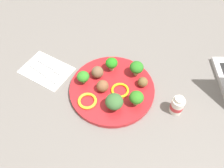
{
  "coord_description": "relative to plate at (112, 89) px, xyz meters",
  "views": [
    {
      "loc": [
        0.21,
        -0.4,
        0.64
      ],
      "look_at": [
        0.0,
        0.0,
        0.04
      ],
      "focal_mm": 37.52,
      "sensor_mm": 36.0,
      "label": 1
    }
  ],
  "objects": [
    {
      "name": "meatball_front_left",
      "position": [
        -0.07,
        0.02,
        0.03
      ],
      "size": [
        0.04,
        0.04,
        0.04
      ],
      "primitive_type": "sphere",
      "color": "brown",
      "rests_on": "plate"
    },
    {
      "name": "plate",
      "position": [
        0.0,
        0.0,
        0.0
      ],
      "size": [
        0.28,
        0.28,
        0.02
      ],
      "primitive_type": "cylinder",
      "color": "red",
      "rests_on": "ground_plane"
    },
    {
      "name": "broccoli_floret_mid_right",
      "position": [
        -0.04,
        0.07,
        0.04
      ],
      "size": [
        0.04,
        0.04,
        0.05
      ],
      "color": "#9AB97F",
      "rests_on": "plate"
    },
    {
      "name": "fork",
      "position": [
        -0.24,
        -0.01,
        -0.0
      ],
      "size": [
        0.12,
        0.03,
        0.01
      ],
      "color": "silver",
      "rests_on": "napkin"
    },
    {
      "name": "pepper_ring_near_rim",
      "position": [
        0.03,
        0.0,
        0.01
      ],
      "size": [
        0.07,
        0.07,
        0.01
      ],
      "primitive_type": "torus",
      "rotation": [
        0.0,
        0.0,
        3.03
      ],
      "color": "yellow",
      "rests_on": "plate"
    },
    {
      "name": "yogurt_bottle",
      "position": [
        0.21,
        0.02,
        0.02
      ],
      "size": [
        0.04,
        0.04,
        0.07
      ],
      "color": "white",
      "rests_on": "ground_plane"
    },
    {
      "name": "pepper_ring_back_left",
      "position": [
        -0.04,
        -0.08,
        0.01
      ],
      "size": [
        0.07,
        0.07,
        0.01
      ],
      "primitive_type": "torus",
      "rotation": [
        0.0,
        0.0,
        1.71
      ],
      "color": "yellow",
      "rests_on": "plate"
    },
    {
      "name": "napkin",
      "position": [
        -0.25,
        -0.03,
        -0.01
      ],
      "size": [
        0.18,
        0.13,
        0.01
      ],
      "primitive_type": "cube",
      "rotation": [
        0.0,
        0.0,
        -0.06
      ],
      "color": "white",
      "rests_on": "ground_plane"
    },
    {
      "name": "broccoli_floret_front_left",
      "position": [
        0.05,
        0.09,
        0.04
      ],
      "size": [
        0.05,
        0.05,
        0.05
      ],
      "color": "#92B975",
      "rests_on": "plate"
    },
    {
      "name": "broccoli_floret_front_right",
      "position": [
        0.04,
        -0.06,
        0.04
      ],
      "size": [
        0.05,
        0.05,
        0.06
      ],
      "color": "#A8C482",
      "rests_on": "plate"
    },
    {
      "name": "knife",
      "position": [
        -0.24,
        -0.05,
        -0.0
      ],
      "size": [
        0.15,
        0.04,
        0.01
      ],
      "color": "silver",
      "rests_on": "napkin"
    },
    {
      "name": "meatball_center",
      "position": [
        0.08,
        0.05,
        0.02
      ],
      "size": [
        0.03,
        0.03,
        0.03
      ],
      "primitive_type": "sphere",
      "color": "brown",
      "rests_on": "plate"
    },
    {
      "name": "ground_plane",
      "position": [
        0.0,
        0.0,
        -0.01
      ],
      "size": [
        4.0,
        4.0,
        0.0
      ],
      "primitive_type": "plane",
      "color": "slate"
    },
    {
      "name": "broccoli_floret_back_right",
      "position": [
        -0.09,
        -0.02,
        0.04
      ],
      "size": [
        0.04,
        0.04,
        0.04
      ],
      "color": "#94C166",
      "rests_on": "plate"
    },
    {
      "name": "broccoli_floret_near_rim",
      "position": [
        0.09,
        -0.02,
        0.04
      ],
      "size": [
        0.04,
        0.04,
        0.05
      ],
      "color": "#96C06B",
      "rests_on": "plate"
    },
    {
      "name": "meatball_front_right",
      "position": [
        -0.02,
        -0.02,
        0.03
      ],
      "size": [
        0.04,
        0.04,
        0.04
      ],
      "primitive_type": "sphere",
      "color": "brown",
      "rests_on": "plate"
    }
  ]
}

